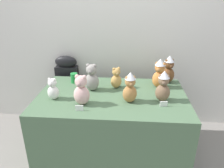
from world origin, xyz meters
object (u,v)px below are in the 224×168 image
object	(u,v)px
teddy_bear_ash	(92,78)
instrument_case	(68,89)
display_table	(112,124)
party_cup_green	(74,78)
teddy_bear_ginger	(159,74)
teddy_bear_caramel	(130,88)
teddy_bear_blush	(81,91)
teddy_bear_mocha	(163,87)
teddy_bear_snow	(53,89)
teddy_bear_chestnut	(169,70)
teddy_bear_honey	(116,78)

from	to	relation	value
teddy_bear_ash	instrument_case	bearing A→B (deg)	134.86
display_table	party_cup_green	xyz separation A→B (m)	(-0.46, 0.29, 0.41)
teddy_bear_ginger	teddy_bear_caramel	size ratio (longest dim) A/B	1.08
teddy_bear_blush	teddy_bear_mocha	bearing A→B (deg)	19.45
instrument_case	teddy_bear_ginger	bearing A→B (deg)	-16.88
teddy_bear_ginger	teddy_bear_caramel	bearing A→B (deg)	-107.01
teddy_bear_mocha	party_cup_green	size ratio (longest dim) A/B	2.76
instrument_case	teddy_bear_snow	distance (m)	0.81
teddy_bear_chestnut	teddy_bear_blush	size ratio (longest dim) A/B	1.09
teddy_bear_mocha	instrument_case	bearing A→B (deg)	151.75
teddy_bear_honey	teddy_bear_blush	size ratio (longest dim) A/B	0.79
teddy_bear_snow	party_cup_green	size ratio (longest dim) A/B	1.99
instrument_case	teddy_bear_honey	distance (m)	0.85
display_table	teddy_bear_ash	bearing A→B (deg)	155.09
instrument_case	teddy_bear_caramel	size ratio (longest dim) A/B	3.13
teddy_bear_ash	teddy_bear_snow	xyz separation A→B (m)	(-0.34, -0.23, -0.03)
teddy_bear_mocha	party_cup_green	world-z (taller)	teddy_bear_mocha
teddy_bear_chestnut	teddy_bear_caramel	size ratio (longest dim) A/B	1.07
teddy_bear_snow	party_cup_green	distance (m)	0.44
display_table	party_cup_green	bearing A→B (deg)	147.54
teddy_bear_mocha	teddy_bear_caramel	world-z (taller)	teddy_bear_mocha
instrument_case	teddy_bear_ash	world-z (taller)	teddy_bear_ash
teddy_bear_snow	teddy_bear_honey	bearing A→B (deg)	36.39
teddy_bear_snow	teddy_bear_ash	bearing A→B (deg)	42.95
display_table	teddy_bear_ginger	world-z (taller)	teddy_bear_ginger
instrument_case	teddy_bear_mocha	xyz separation A→B (m)	(1.12, -0.68, 0.39)
teddy_bear_chestnut	teddy_bear_blush	bearing A→B (deg)	-168.81
instrument_case	teddy_bear_blush	size ratio (longest dim) A/B	3.20
teddy_bear_blush	display_table	bearing A→B (deg)	48.91
teddy_bear_chestnut	party_cup_green	world-z (taller)	teddy_bear_chestnut
teddy_bear_chestnut	teddy_bear_ginger	xyz separation A→B (m)	(-0.12, -0.14, 0.00)
teddy_bear_honey	teddy_bear_chestnut	size ratio (longest dim) A/B	0.73
teddy_bear_chestnut	teddy_bear_ash	size ratio (longest dim) A/B	1.08
teddy_bear_ash	teddy_bear_caramel	size ratio (longest dim) A/B	0.98
instrument_case	teddy_bear_blush	bearing A→B (deg)	-64.37
teddy_bear_honey	instrument_case	bearing A→B (deg)	122.85
teddy_bear_mocha	party_cup_green	xyz separation A→B (m)	(-0.94, 0.38, -0.09)
instrument_case	teddy_bear_chestnut	distance (m)	1.32
instrument_case	teddy_bear_blush	xyz separation A→B (m)	(0.37, -0.81, 0.37)
display_table	teddy_bear_honey	size ratio (longest dim) A/B	6.48
teddy_bear_honey	teddy_bear_snow	distance (m)	0.67
teddy_bear_ginger	teddy_bear_snow	bearing A→B (deg)	-137.23
display_table	teddy_bear_honey	distance (m)	0.50
teddy_bear_mocha	teddy_bear_snow	world-z (taller)	teddy_bear_mocha
teddy_bear_ginger	teddy_bear_honey	bearing A→B (deg)	-150.48
teddy_bear_mocha	teddy_bear_snow	xyz separation A→B (m)	(-1.05, -0.04, -0.05)
display_table	party_cup_green	distance (m)	0.68
teddy_bear_mocha	display_table	bearing A→B (deg)	173.17
display_table	teddy_bear_blush	xyz separation A→B (m)	(-0.26, -0.21, 0.49)
teddy_bear_mocha	party_cup_green	bearing A→B (deg)	161.48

